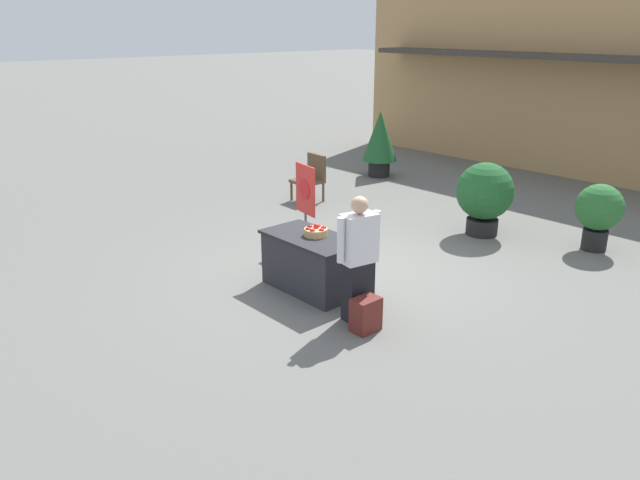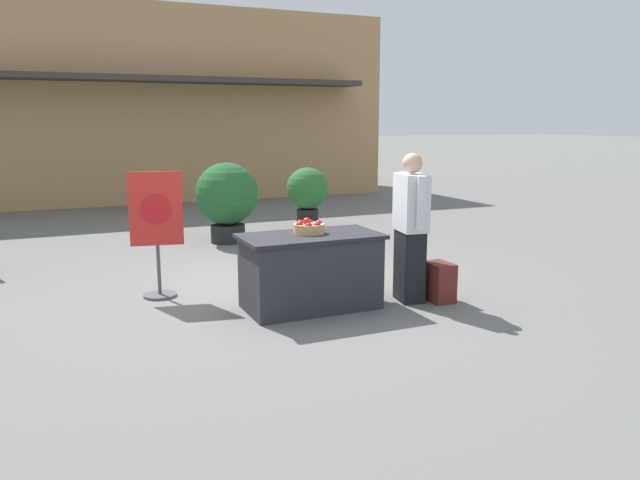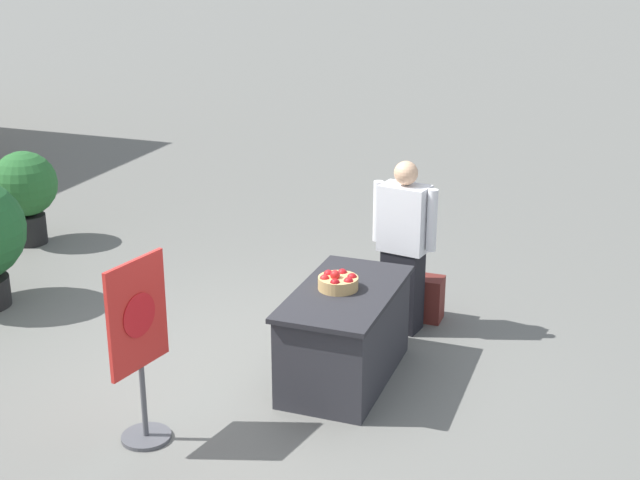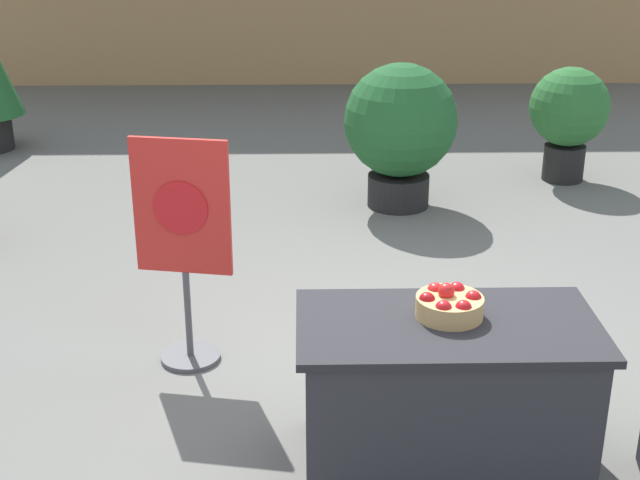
% 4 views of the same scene
% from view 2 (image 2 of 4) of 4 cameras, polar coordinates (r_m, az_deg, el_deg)
% --- Properties ---
extents(ground_plane, '(120.00, 120.00, 0.00)m').
position_cam_2_polar(ground_plane, '(7.12, -4.55, -4.76)').
color(ground_plane, slate).
extents(storefront_building, '(13.08, 5.22, 4.50)m').
position_cam_2_polar(storefront_building, '(16.86, -18.70, 11.50)').
color(storefront_building, tan).
rests_on(storefront_building, ground_plane).
extents(display_table, '(1.42, 0.76, 0.77)m').
position_cam_2_polar(display_table, '(6.42, -0.87, -2.87)').
color(display_table, '#2D2D33').
rests_on(display_table, ground_plane).
extents(apple_basket, '(0.32, 0.32, 0.16)m').
position_cam_2_polar(apple_basket, '(6.39, -1.02, 1.16)').
color(apple_basket, tan).
rests_on(apple_basket, display_table).
extents(person_visitor, '(0.33, 0.60, 1.58)m').
position_cam_2_polar(person_visitor, '(6.66, 8.28, 1.17)').
color(person_visitor, black).
rests_on(person_visitor, ground_plane).
extents(backpack, '(0.24, 0.34, 0.42)m').
position_cam_2_polar(backpack, '(6.82, 10.81, -3.78)').
color(backpack, maroon).
rests_on(backpack, ground_plane).
extents(poster_board, '(0.56, 0.36, 1.38)m').
position_cam_2_polar(poster_board, '(6.97, -14.69, 0.92)').
color(poster_board, '#4C4C51').
rests_on(poster_board, ground_plane).
extents(potted_plant_far_left, '(0.75, 0.75, 1.09)m').
position_cam_2_polar(potted_plant_far_left, '(11.16, -1.16, 4.43)').
color(potted_plant_far_left, black).
rests_on(potted_plant_far_left, ground_plane).
extents(potted_plant_near_left, '(0.98, 0.98, 1.27)m').
position_cam_2_polar(potted_plant_near_left, '(9.94, -8.50, 3.91)').
color(potted_plant_near_left, black).
rests_on(potted_plant_near_left, ground_plane).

